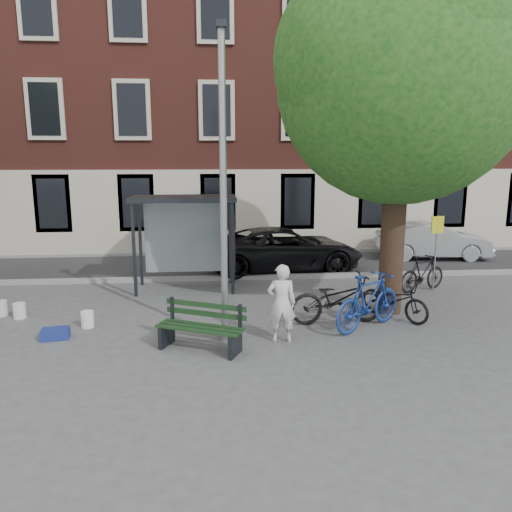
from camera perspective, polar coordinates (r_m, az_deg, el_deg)
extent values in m
plane|color=#4C4C4F|center=(10.44, -3.54, -9.44)|extent=(90.00, 90.00, 0.00)
cube|color=#28282B|center=(17.16, -4.17, -1.09)|extent=(40.00, 4.00, 0.01)
cube|color=gray|center=(15.20, -4.05, -2.51)|extent=(40.00, 0.25, 0.12)
cube|color=gray|center=(19.11, -4.27, 0.37)|extent=(40.00, 0.25, 0.12)
cube|color=brown|center=(22.99, -4.69, 19.61)|extent=(30.00, 8.00, 14.00)
cylinder|color=#9EA0A3|center=(9.78, -3.75, 7.20)|extent=(0.14, 0.14, 6.00)
cylinder|color=#9EA0A3|center=(10.40, -3.54, -8.83)|extent=(0.28, 0.28, 0.24)
cube|color=#1E2328|center=(10.03, -4.00, 24.85)|extent=(0.18, 0.35, 0.12)
cylinder|color=black|center=(12.19, 15.31, 1.50)|extent=(0.56, 0.56, 3.40)
sphere|color=#164B17|center=(12.14, 16.28, 18.97)|extent=(5.60, 5.60, 5.60)
sphere|color=#164B17|center=(12.92, 19.71, 20.53)|extent=(3.92, 3.92, 3.92)
sphere|color=#164B17|center=(11.65, 13.00, 20.96)|extent=(4.20, 4.20, 4.20)
sphere|color=#164B17|center=(11.49, 19.20, 22.30)|extent=(3.64, 3.64, 3.64)
cube|color=#1E2328|center=(13.55, -13.77, 0.61)|extent=(0.08, 0.08, 2.50)
cube|color=#1E2328|center=(13.40, -2.71, 0.81)|extent=(0.08, 0.08, 2.50)
cube|color=#1E2328|center=(14.71, -13.08, 1.48)|extent=(0.08, 0.08, 2.50)
cube|color=#1E2328|center=(14.58, -2.91, 1.67)|extent=(0.08, 0.08, 2.50)
cube|color=#1E2328|center=(13.83, -8.29, 6.51)|extent=(2.85, 1.45, 0.12)
cube|color=#8C999E|center=(14.57, -8.03, 2.07)|extent=(2.34, 0.04, 2.00)
cube|color=#1E2328|center=(13.96, -2.82, 1.76)|extent=(0.12, 1.14, 2.12)
cube|color=#D84C19|center=(13.97, -2.53, 1.77)|extent=(0.02, 0.90, 1.62)
imported|color=silver|center=(10.06, 2.94, -5.41)|extent=(0.61, 0.42, 1.61)
cube|color=#1E2328|center=(10.17, -10.18, -8.86)|extent=(0.30, 0.52, 0.44)
cube|color=#1E2328|center=(9.55, -2.39, -10.05)|extent=(0.30, 0.52, 0.44)
cube|color=#18371A|center=(9.61, -6.92, -8.46)|extent=(1.61, 0.83, 0.04)
cube|color=#18371A|center=(9.76, -6.45, -8.14)|extent=(1.61, 0.83, 0.04)
cube|color=#18371A|center=(9.91, -5.99, -7.82)|extent=(1.61, 0.83, 0.04)
cube|color=#18371A|center=(9.93, -5.76, -6.58)|extent=(1.58, 0.77, 0.10)
cube|color=#18371A|center=(9.87, -5.79, -5.60)|extent=(1.58, 0.77, 0.10)
imported|color=black|center=(11.34, 9.25, -4.87)|extent=(2.18, 0.88, 1.12)
imported|color=navy|center=(11.09, 12.73, -5.05)|extent=(2.04, 1.66, 1.25)
imported|color=black|center=(11.97, 15.57, -4.79)|extent=(1.54, 1.77, 0.92)
imported|color=black|center=(14.58, 18.50, -1.89)|extent=(1.73, 1.15, 1.01)
imported|color=black|center=(16.38, 3.28, 0.81)|extent=(5.26, 2.78, 1.41)
imported|color=#9B9EA2|center=(19.30, 19.59, 1.65)|extent=(4.11, 1.79, 1.31)
cube|color=navy|center=(11.22, -21.96, -8.24)|extent=(0.60, 0.48, 0.20)
cylinder|color=white|center=(11.66, -18.71, -6.86)|extent=(0.32, 0.32, 0.36)
cylinder|color=white|center=(12.86, -25.41, -5.68)|extent=(0.29, 0.29, 0.36)
cylinder|color=silver|center=(13.25, -27.11, -5.35)|extent=(0.32, 0.32, 0.36)
cylinder|color=#9EA0A3|center=(14.59, 19.81, 0.08)|extent=(0.04, 0.04, 2.03)
cube|color=yellow|center=(14.46, 20.03, 3.36)|extent=(0.36, 0.09, 0.47)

